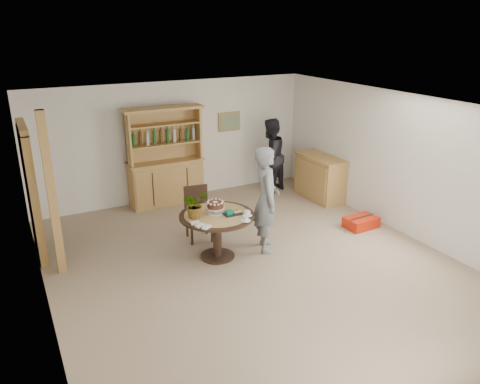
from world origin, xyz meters
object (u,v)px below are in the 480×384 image
sideboard (320,177)px  dining_table (217,223)px  adult_person (270,156)px  red_suitcase (361,222)px  dining_chair (198,209)px  hutch (166,172)px  teen_boy (266,199)px

sideboard → dining_table: size_ratio=1.05×
adult_person → red_suitcase: (0.50, -2.50, -0.73)m
sideboard → dining_chair: 3.17m
dining_chair → sideboard: bearing=19.6°
hutch → teen_boy: (0.77, -2.81, 0.20)m
dining_chair → adult_person: adult_person is taller
dining_chair → red_suitcase: (2.87, -1.00, -0.43)m
teen_boy → red_suitcase: size_ratio=2.88×
hutch → adult_person: (2.30, -0.38, 0.14)m
adult_person → red_suitcase: 2.65m
sideboard → red_suitcase: (-0.24, -1.64, -0.37)m
adult_person → teen_boy: bearing=33.4°
red_suitcase → adult_person: bearing=98.6°
sideboard → dining_chair: (-3.11, -0.64, 0.06)m
dining_chair → adult_person: (2.37, 1.50, 0.30)m
hutch → dining_table: size_ratio=1.70×
dining_table → adult_person: (2.38, 2.33, 0.23)m
hutch → sideboard: 3.29m
dining_chair → adult_person: bearing=40.4°
dining_table → adult_person: size_ratio=0.72×
dining_table → dining_chair: (0.01, 0.83, -0.07)m
dining_chair → teen_boy: (0.84, -0.93, 0.36)m
teen_boy → adult_person: size_ratio=1.07×
hutch → red_suitcase: bearing=-45.8°
hutch → teen_boy: size_ratio=1.15×
dining_table → teen_boy: size_ratio=0.67×
dining_table → dining_chair: 0.83m
adult_person → hutch: bearing=-33.8°
hutch → adult_person: hutch is taller
dining_table → adult_person: 3.34m
hutch → red_suitcase: hutch is taller
hutch → adult_person: size_ratio=1.23×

